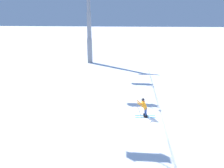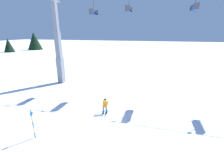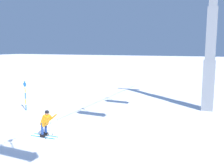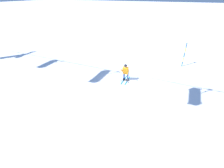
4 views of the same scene
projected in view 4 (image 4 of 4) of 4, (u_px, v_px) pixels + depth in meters
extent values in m
plane|color=white|center=(136.00, 80.00, 13.02)|extent=(260.00, 260.00, 0.00)
cube|color=#198CCC|center=(127.00, 81.00, 12.98)|extent=(0.19, 1.57, 0.01)
cube|color=black|center=(128.00, 80.00, 12.94)|extent=(0.13, 0.29, 0.16)
cylinder|color=navy|center=(128.00, 75.00, 12.73)|extent=(0.13, 0.13, 0.66)
cube|color=#198CCC|center=(124.00, 80.00, 13.07)|extent=(0.19, 1.57, 0.01)
cube|color=black|center=(124.00, 79.00, 13.03)|extent=(0.13, 0.29, 0.16)
cylinder|color=navy|center=(124.00, 75.00, 12.83)|extent=(0.13, 0.13, 0.66)
cube|color=orange|center=(126.00, 70.00, 12.47)|extent=(0.45, 0.50, 0.66)
sphere|color=tan|center=(125.00, 66.00, 12.18)|extent=(0.22, 0.22, 0.22)
sphere|color=black|center=(126.00, 66.00, 12.16)|extent=(0.24, 0.24, 0.24)
cylinder|color=orange|center=(127.00, 71.00, 12.07)|extent=(0.11, 0.50, 0.43)
cylinder|color=gray|center=(127.00, 79.00, 12.33)|extent=(0.16, 0.45, 1.13)
cylinder|color=black|center=(128.00, 82.00, 12.65)|extent=(0.07, 0.07, 0.01)
cylinder|color=orange|center=(122.00, 70.00, 12.22)|extent=(0.11, 0.50, 0.43)
cylinder|color=gray|center=(121.00, 77.00, 12.50)|extent=(0.11, 0.46, 1.13)
cylinder|color=black|center=(121.00, 81.00, 12.85)|extent=(0.07, 0.07, 0.01)
cylinder|color=blue|center=(182.00, 64.00, 15.42)|extent=(0.07, 0.07, 0.46)
cylinder|color=yellow|center=(183.00, 60.00, 15.19)|extent=(0.07, 0.07, 0.46)
cylinder|color=blue|center=(184.00, 55.00, 14.97)|extent=(0.07, 0.07, 0.46)
cylinder|color=yellow|center=(185.00, 50.00, 14.74)|extent=(0.07, 0.07, 0.46)
cylinder|color=blue|center=(187.00, 45.00, 14.51)|extent=(0.07, 0.07, 0.46)
cylinder|color=blue|center=(186.00, 45.00, 14.53)|extent=(0.01, 0.28, 0.28)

